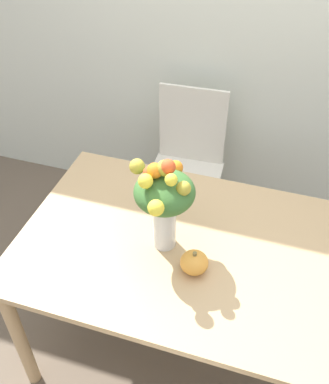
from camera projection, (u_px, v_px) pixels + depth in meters
ground_plane at (181, 342)px, 2.37m from camera, size 12.00×12.00×0.00m
wall_back at (250, 7)px, 2.31m from camera, size 8.00×0.06×2.70m
dining_table at (185, 260)px, 1.93m from camera, size 1.39×0.93×0.76m
flower_vase at (164, 198)px, 1.70m from camera, size 0.28×0.30×0.43m
pumpkin at (194, 262)px, 1.73m from camera, size 0.11×0.11×0.10m
dining_chair_near_window at (187, 167)px, 2.69m from camera, size 0.44×0.44×0.96m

